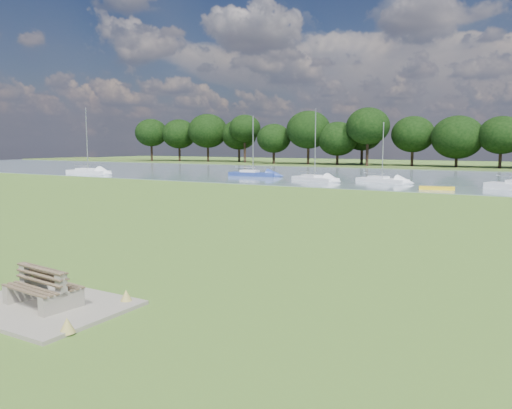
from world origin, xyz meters
The scene contains 11 objects.
ground centered at (0.00, 0.00, 0.00)m, with size 220.00×220.00×0.00m, color olive.
river centered at (0.00, 42.00, 0.00)m, with size 220.00×40.00×0.10m, color slate.
far_bank centered at (0.00, 72.00, 0.00)m, with size 220.00×20.00×0.40m, color #4C6626.
concrete_pad centered at (0.00, -14.00, 0.05)m, with size 4.20×3.20×0.10m, color gray.
bench_pair centered at (0.00, -14.00, 0.53)m, with size 2.05×1.32×1.05m.
kayak centered at (2.51, 25.10, 0.20)m, with size 3.05×0.71×0.30m, color gold.
tree_line centered at (-12.91, 68.00, 6.40)m, with size 116.87×8.83×10.68m.
sailboat_3 centered at (-21.55, 33.05, 0.52)m, with size 6.45×2.19×7.64m.
sailboat_4 centered at (-43.91, 26.00, 0.51)m, with size 6.92×1.96×9.03m.
sailboat_5 centered at (-4.34, 31.29, 0.43)m, with size 5.96×3.24×6.43m.
sailboat_6 centered at (-11.54, 29.76, 0.45)m, with size 6.21×3.94×8.05m.
Camera 1 is at (10.93, -21.96, 4.20)m, focal length 35.00 mm.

